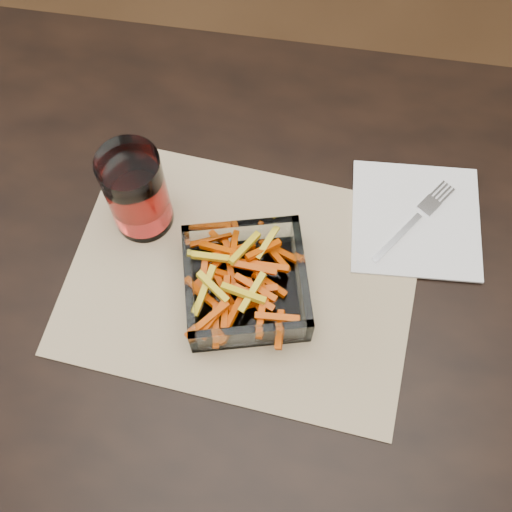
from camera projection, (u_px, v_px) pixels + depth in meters
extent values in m
plane|color=#331E0F|center=(296.00, 421.00, 1.51)|extent=(4.50, 4.50, 0.00)
cube|color=black|center=(327.00, 321.00, 0.84)|extent=(1.60, 0.90, 0.03)
cube|color=tan|center=(242.00, 277.00, 0.85)|extent=(0.48, 0.37, 0.00)
cube|color=white|center=(246.00, 290.00, 0.83)|extent=(0.18, 0.18, 0.01)
cube|color=white|center=(241.00, 234.00, 0.84)|extent=(0.15, 0.05, 0.06)
cube|color=white|center=(251.00, 337.00, 0.78)|extent=(0.15, 0.05, 0.06)
cube|color=white|center=(190.00, 289.00, 0.81)|extent=(0.05, 0.15, 0.06)
cube|color=white|center=(301.00, 278.00, 0.81)|extent=(0.05, 0.15, 0.06)
cylinder|color=white|center=(136.00, 192.00, 0.82)|extent=(0.08, 0.08, 0.14)
cylinder|color=maroon|center=(138.00, 198.00, 0.83)|extent=(0.07, 0.07, 0.09)
cube|color=white|center=(416.00, 219.00, 0.88)|extent=(0.19, 0.19, 0.00)
cube|color=silver|center=(397.00, 238.00, 0.86)|extent=(0.06, 0.08, 0.00)
cube|color=silver|center=(429.00, 205.00, 0.88)|extent=(0.03, 0.04, 0.00)
cube|color=silver|center=(437.00, 188.00, 0.89)|extent=(0.02, 0.03, 0.00)
cube|color=silver|center=(441.00, 191.00, 0.89)|extent=(0.02, 0.03, 0.00)
cube|color=silver|center=(444.00, 193.00, 0.89)|extent=(0.02, 0.03, 0.00)
cube|color=silver|center=(447.00, 196.00, 0.89)|extent=(0.02, 0.03, 0.00)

